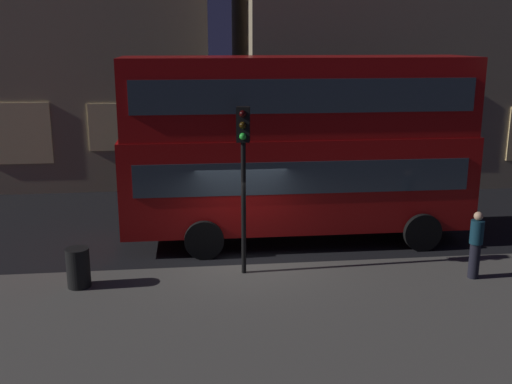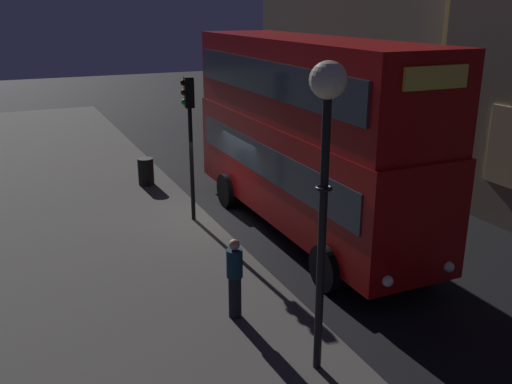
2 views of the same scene
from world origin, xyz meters
TOP-DOWN VIEW (x-y plane):
  - ground_plane at (0.00, 0.00)m, footprint 80.00×80.00m
  - sidewalk_slab at (0.00, -4.11)m, footprint 44.00×7.30m
  - double_decker_bus at (1.75, 1.69)m, footprint 10.26×2.84m
  - traffic_light_near_kerb at (-0.08, -1.02)m, footprint 0.36×0.38m
  - pedestrian at (5.58, -1.99)m, footprint 0.33×0.33m
  - litter_bin at (-4.11, -1.44)m, footprint 0.56×0.56m

SIDE VIEW (x-z plane):
  - ground_plane at x=0.00m, z-range 0.00..0.00m
  - sidewalk_slab at x=0.00m, z-range 0.00..0.12m
  - litter_bin at x=-4.11m, z-range 0.12..1.09m
  - pedestrian at x=5.58m, z-range 0.15..1.87m
  - double_decker_bus at x=1.75m, z-range 0.33..5.76m
  - traffic_light_near_kerb at x=-0.08m, z-range 1.04..5.26m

